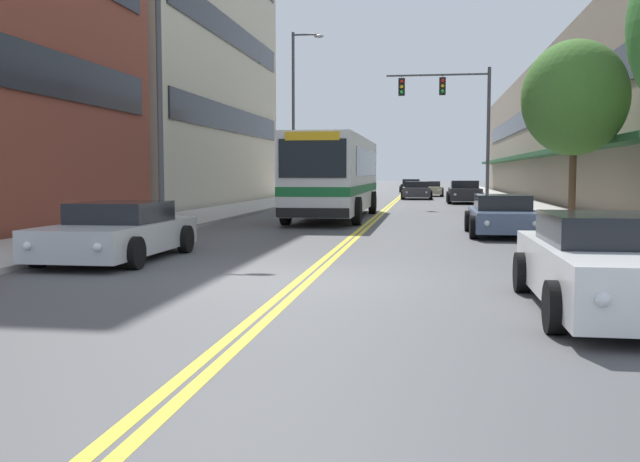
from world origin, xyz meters
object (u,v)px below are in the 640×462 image
Objects in this scene: car_silver_parked_left_near at (118,232)px; car_white_parked_right_foreground at (611,266)px; car_dark_grey_moving_third at (417,191)px; city_bus at (336,173)px; car_black_moving_second at (411,186)px; street_tree_right_mid at (575,98)px; car_beige_moving_lead at (430,189)px; traffic_signal_mast at (455,109)px; car_slate_blue_parked_right_mid at (502,216)px; street_lamp_left_far at (297,107)px; street_lamp_left_near at (169,38)px; car_charcoal_parked_right_far at (465,193)px; car_champagne_parked_left_mid at (321,193)px.

car_white_parked_right_foreground is (8.84, -4.44, 0.04)m from car_silver_parked_left_near.
car_white_parked_right_foreground is at bearing -85.65° from car_dark_grey_moving_third.
car_dark_grey_moving_third is at bearing 82.22° from city_bus.
city_bus is 2.81× the size of car_dark_grey_moving_third.
street_tree_right_mid is (6.20, -44.45, 3.65)m from car_black_moving_second.
car_beige_moving_lead is 0.99× the size of car_black_moving_second.
car_beige_moving_lead is 18.99m from traffic_signal_mast.
city_bus is at bearing -97.88° from car_beige_moving_lead.
traffic_signal_mast is at bearing 91.93° from car_white_parked_right_foreground.
city_bus is 9.50m from car_slate_blue_parked_right_mid.
car_silver_parked_left_near is 9.90m from car_white_parked_right_foreground.
car_white_parked_right_foreground is at bearing -26.67° from car_silver_parked_left_near.
car_silver_parked_left_near is at bearing -88.35° from street_lamp_left_far.
car_silver_parked_left_near is 1.09× the size of car_slate_blue_parked_right_mid.
city_bus is 1.61× the size of traffic_signal_mast.
car_black_moving_second is 0.58× the size of traffic_signal_mast.
street_lamp_left_near reaches higher than traffic_signal_mast.
car_slate_blue_parked_right_mid is at bearing 14.60° from street_lamp_left_near.
car_charcoal_parked_right_far reaches higher than car_slate_blue_parked_right_mid.
street_tree_right_mid is (8.36, -4.59, 2.42)m from city_bus.
car_white_parked_right_foreground is 0.80× the size of street_tree_right_mid.
street_lamp_left_near is 1.58× the size of street_tree_right_mid.
car_silver_parked_left_near is 36.82m from car_dark_grey_moving_third.
city_bus is at bearing -117.39° from traffic_signal_mast.
traffic_signal_mast is 8.59m from street_lamp_left_far.
car_silver_parked_left_near is 6.95m from street_lamp_left_near.
car_champagne_parked_left_mid reaches higher than car_black_moving_second.
city_bus is at bearing -71.11° from street_lamp_left_far.
city_bus is at bearing -97.78° from car_dark_grey_moving_third.
city_bus is 1.25× the size of street_lamp_left_near.
car_black_moving_second is 0.71× the size of street_tree_right_mid.
car_champagne_parked_left_mid is at bearing 104.99° from car_white_parked_right_foreground.
car_dark_grey_moving_third is (2.97, 21.75, -1.23)m from city_bus.
street_tree_right_mid reaches higher than city_bus.
car_dark_grey_moving_third is (-0.93, -6.48, 0.02)m from car_beige_moving_lead.
car_black_moving_second is at bearing 79.25° from street_lamp_left_far.
car_white_parked_right_foreground is at bearing -87.37° from car_beige_moving_lead.
car_dark_grey_moving_third is (-3.11, 40.81, -0.03)m from car_white_parked_right_foreground.
car_champagne_parked_left_mid reaches higher than car_dark_grey_moving_third.
street_lamp_left_near reaches higher than car_silver_parked_left_near.
car_black_moving_second is 18.13m from car_dark_grey_moving_third.
city_bus reaches higher than car_silver_parked_left_near.
street_lamp_left_far is at bearing 128.73° from street_tree_right_mid.
street_lamp_left_far reaches higher than car_silver_parked_left_near.
street_lamp_left_far is (-8.58, 0.31, 0.28)m from traffic_signal_mast.
car_beige_moving_lead is at bearing 98.79° from car_charcoal_parked_right_far.
traffic_signal_mast reaches higher than car_black_moving_second.
street_tree_right_mid reaches higher than car_silver_parked_left_near.
city_bus is at bearing 107.69° from car_white_parked_right_foreground.
car_silver_parked_left_near is at bearing -107.83° from traffic_signal_mast.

